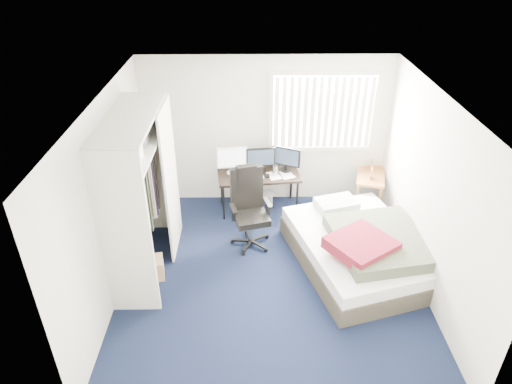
{
  "coord_description": "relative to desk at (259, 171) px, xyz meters",
  "views": [
    {
      "loc": [
        -0.27,
        -4.83,
        4.18
      ],
      "look_at": [
        -0.19,
        0.4,
        1.1
      ],
      "focal_mm": 32.0,
      "sensor_mm": 36.0,
      "label": 1
    }
  ],
  "objects": [
    {
      "name": "room_shell",
      "position": [
        0.13,
        -1.76,
        0.81
      ],
      "size": [
        4.2,
        4.2,
        4.2
      ],
      "color": "silver",
      "rests_on": "ground"
    },
    {
      "name": "bed",
      "position": [
        1.4,
        -1.53,
        -0.41
      ],
      "size": [
        2.11,
        2.47,
        0.69
      ],
      "color": "#3B352A",
      "rests_on": "ground"
    },
    {
      "name": "footstool",
      "position": [
        0.1,
        0.09,
        -0.52
      ],
      "size": [
        0.33,
        0.29,
        0.23
      ],
      "color": "white",
      "rests_on": "ground"
    },
    {
      "name": "office_chair",
      "position": [
        -0.16,
        -0.95,
        -0.23
      ],
      "size": [
        0.71,
        0.71,
        1.22
      ],
      "color": "black",
      "rests_on": "ground"
    },
    {
      "name": "pine_box",
      "position": [
        -1.52,
        -1.75,
        -0.56
      ],
      "size": [
        0.43,
        0.35,
        0.29
      ],
      "primitive_type": "cube",
      "rotation": [
        0.0,
        0.0,
        0.19
      ],
      "color": "tan",
      "rests_on": "ground"
    },
    {
      "name": "desk",
      "position": [
        0.0,
        0.0,
        0.0
      ],
      "size": [
        1.39,
        0.76,
        1.11
      ],
      "color": "black",
      "rests_on": "ground"
    },
    {
      "name": "window_assembly",
      "position": [
        1.03,
        0.29,
        0.9
      ],
      "size": [
        1.72,
        0.09,
        1.32
      ],
      "color": "white",
      "rests_on": "ground"
    },
    {
      "name": "nightstand",
      "position": [
        1.88,
        0.09,
        -0.16
      ],
      "size": [
        0.65,
        0.96,
        0.78
      ],
      "color": "brown",
      "rests_on": "ground"
    },
    {
      "name": "closet",
      "position": [
        -1.54,
        -1.49,
        0.65
      ],
      "size": [
        0.64,
        1.84,
        2.22
      ],
      "color": "beige",
      "rests_on": "ground"
    },
    {
      "name": "ground",
      "position": [
        0.13,
        -1.76,
        -0.7
      ],
      "size": [
        4.2,
        4.2,
        0.0
      ],
      "primitive_type": "plane",
      "color": "black",
      "rests_on": "ground"
    }
  ]
}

